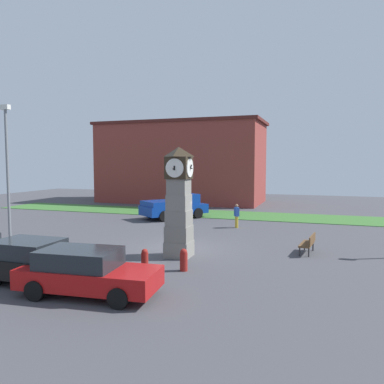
# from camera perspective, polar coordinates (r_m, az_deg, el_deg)

# --- Properties ---
(ground_plane) EXTENTS (68.45, 68.45, 0.00)m
(ground_plane) POSITION_cam_1_polar(r_m,az_deg,el_deg) (18.81, -2.07, -8.59)
(ground_plane) COLOR #424247
(clock_tower) EXTENTS (1.35, 1.35, 4.96)m
(clock_tower) POSITION_cam_1_polar(r_m,az_deg,el_deg) (16.82, -2.00, -1.74)
(clock_tower) COLOR gray
(clock_tower) RESTS_ON ground_plane
(bollard_near_tower) EXTENTS (0.21, 0.21, 0.86)m
(bollard_near_tower) POSITION_cam_1_polar(r_m,az_deg,el_deg) (13.47, -17.83, -12.21)
(bollard_near_tower) COLOR maroon
(bollard_near_tower) RESTS_ON ground_plane
(bollard_mid_row) EXTENTS (0.28, 0.28, 0.94)m
(bollard_mid_row) POSITION_cam_1_polar(r_m,az_deg,el_deg) (13.82, -12.38, -11.49)
(bollard_mid_row) COLOR maroon
(bollard_mid_row) RESTS_ON ground_plane
(bollard_far_row) EXTENTS (0.27, 0.27, 1.06)m
(bollard_far_row) POSITION_cam_1_polar(r_m,az_deg,el_deg) (14.30, -7.21, -10.62)
(bollard_far_row) COLOR maroon
(bollard_far_row) RESTS_ON ground_plane
(bollard_end_row) EXTENTS (0.30, 0.30, 0.89)m
(bollard_end_row) POSITION_cam_1_polar(r_m,az_deg,el_deg) (14.95, -1.27, -10.26)
(bollard_end_row) COLOR maroon
(bollard_end_row) RESTS_ON ground_plane
(car_near_tower) EXTENTS (4.12, 2.05, 1.50)m
(car_near_tower) POSITION_cam_1_polar(r_m,az_deg,el_deg) (14.68, -23.11, -9.63)
(car_near_tower) COLOR black
(car_near_tower) RESTS_ON ground_plane
(car_by_building) EXTENTS (4.62, 2.21, 1.49)m
(car_by_building) POSITION_cam_1_polar(r_m,az_deg,el_deg) (12.75, -15.79, -11.60)
(car_by_building) COLOR #A51111
(car_by_building) RESTS_ON ground_plane
(pickup_truck) EXTENTS (4.72, 5.28, 1.85)m
(pickup_truck) POSITION_cam_1_polar(r_m,az_deg,el_deg) (28.70, -2.69, -2.17)
(pickup_truck) COLOR navy
(pickup_truck) RESTS_ON ground_plane
(bench) EXTENTS (0.74, 1.66, 0.90)m
(bench) POSITION_cam_1_polar(r_m,az_deg,el_deg) (18.49, 17.35, -7.36)
(bench) COLOR brown
(bench) RESTS_ON ground_plane
(pedestrian_near_bench) EXTENTS (0.41, 0.47, 1.55)m
(pedestrian_near_bench) POSITION_cam_1_polar(r_m,az_deg,el_deg) (24.69, 6.82, -3.40)
(pedestrian_near_bench) COLOR gold
(pedestrian_near_bench) RESTS_ON ground_plane
(street_lamp_near_road) EXTENTS (0.50, 0.24, 7.17)m
(street_lamp_near_road) POSITION_cam_1_polar(r_m,az_deg,el_deg) (21.28, -26.31, 3.58)
(street_lamp_near_road) COLOR slate
(street_lamp_near_road) RESTS_ON ground_plane
(warehouse_blue_far) EXTENTS (17.78, 7.95, 8.57)m
(warehouse_blue_far) POSITION_cam_1_polar(r_m,az_deg,el_deg) (40.76, -1.62, 4.54)
(warehouse_blue_far) COLOR maroon
(warehouse_blue_far) RESTS_ON ground_plane
(grass_verge_far) EXTENTS (41.07, 4.77, 0.04)m
(grass_verge_far) POSITION_cam_1_polar(r_m,az_deg,el_deg) (30.95, 4.13, -3.40)
(grass_verge_far) COLOR #386B2D
(grass_verge_far) RESTS_ON ground_plane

